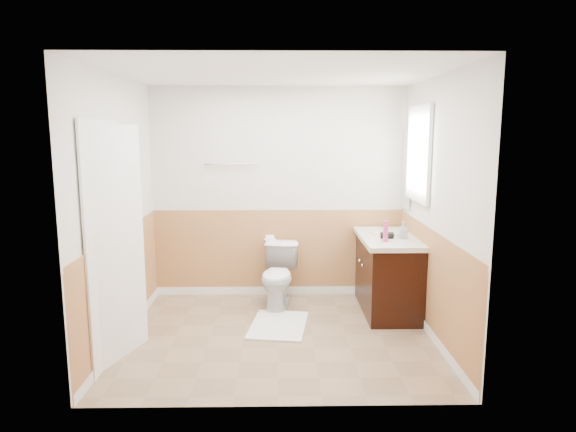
{
  "coord_description": "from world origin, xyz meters",
  "views": [
    {
      "loc": [
        0.02,
        -4.73,
        1.99
      ],
      "look_at": [
        0.1,
        0.25,
        1.15
      ],
      "focal_mm": 31.72,
      "sensor_mm": 36.0,
      "label": 1
    }
  ],
  "objects_px": {
    "vanity_cabinet": "(388,276)",
    "lotion_bottle": "(386,231)",
    "bath_mat": "(279,325)",
    "soap_dispenser": "(403,230)",
    "toilet": "(279,276)"
  },
  "relations": [
    {
      "from": "vanity_cabinet",
      "to": "lotion_bottle",
      "type": "relative_size",
      "value": 5.0
    },
    {
      "from": "bath_mat",
      "to": "vanity_cabinet",
      "type": "bearing_deg",
      "value": 20.09
    },
    {
      "from": "lotion_bottle",
      "to": "soap_dispenser",
      "type": "height_order",
      "value": "lotion_bottle"
    },
    {
      "from": "toilet",
      "to": "soap_dispenser",
      "type": "height_order",
      "value": "soap_dispenser"
    },
    {
      "from": "vanity_cabinet",
      "to": "soap_dispenser",
      "type": "distance_m",
      "value": 0.57
    },
    {
      "from": "toilet",
      "to": "soap_dispenser",
      "type": "distance_m",
      "value": 1.49
    },
    {
      "from": "bath_mat",
      "to": "soap_dispenser",
      "type": "relative_size",
      "value": 4.41
    },
    {
      "from": "bath_mat",
      "to": "toilet",
      "type": "bearing_deg",
      "value": 90.0
    },
    {
      "from": "bath_mat",
      "to": "vanity_cabinet",
      "type": "xyz_separation_m",
      "value": [
        1.21,
        0.44,
        0.39
      ]
    },
    {
      "from": "bath_mat",
      "to": "soap_dispenser",
      "type": "distance_m",
      "value": 1.65
    },
    {
      "from": "soap_dispenser",
      "to": "vanity_cabinet",
      "type": "bearing_deg",
      "value": 133.79
    },
    {
      "from": "bath_mat",
      "to": "lotion_bottle",
      "type": "xyz_separation_m",
      "value": [
        1.11,
        0.16,
        0.95
      ]
    },
    {
      "from": "vanity_cabinet",
      "to": "lotion_bottle",
      "type": "bearing_deg",
      "value": -109.68
    },
    {
      "from": "toilet",
      "to": "vanity_cabinet",
      "type": "height_order",
      "value": "vanity_cabinet"
    },
    {
      "from": "soap_dispenser",
      "to": "lotion_bottle",
      "type": "bearing_deg",
      "value": -144.93
    }
  ]
}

